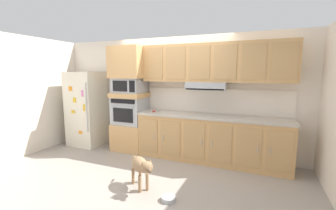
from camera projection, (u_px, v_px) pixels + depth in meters
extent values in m
plane|color=#9E9389|center=(152.00, 168.00, 4.14)|extent=(9.60, 9.60, 0.00)
cube|color=silver|center=(174.00, 95.00, 4.98)|extent=(6.20, 0.12, 2.50)
cube|color=silver|center=(40.00, 95.00, 5.03)|extent=(0.12, 7.10, 2.50)
cube|color=silver|center=(87.00, 109.00, 5.43)|extent=(0.76, 0.70, 1.76)
cylinder|color=silver|center=(86.00, 107.00, 4.96)|extent=(0.02, 0.02, 1.10)
cube|color=gold|center=(74.00, 100.00, 5.08)|extent=(0.09, 0.01, 0.12)
cube|color=gold|center=(84.00, 108.00, 5.00)|extent=(0.06, 0.01, 0.16)
cube|color=gold|center=(73.00, 112.00, 5.14)|extent=(0.11, 0.01, 0.07)
cube|color=pink|center=(82.00, 93.00, 4.97)|extent=(0.06, 0.01, 0.14)
cube|color=orange|center=(70.00, 89.00, 5.09)|extent=(0.10, 0.01, 0.11)
cube|color=orange|center=(80.00, 132.00, 5.14)|extent=(0.10, 0.01, 0.07)
cube|color=tan|center=(131.00, 136.00, 5.13)|extent=(0.74, 0.62, 0.60)
cube|color=#A8AAAF|center=(130.00, 110.00, 5.05)|extent=(0.70, 0.58, 0.60)
cube|color=black|center=(123.00, 115.00, 4.79)|extent=(0.49, 0.01, 0.30)
cube|color=black|center=(122.00, 101.00, 4.74)|extent=(0.59, 0.01, 0.09)
cylinder|color=#A8AAAF|center=(122.00, 106.00, 4.74)|extent=(0.56, 0.02, 0.02)
cube|color=tan|center=(130.00, 95.00, 5.00)|extent=(0.74, 0.62, 0.10)
cube|color=#A8AAAF|center=(130.00, 86.00, 4.97)|extent=(0.64, 0.53, 0.32)
cube|color=black|center=(120.00, 86.00, 4.75)|extent=(0.35, 0.01, 0.22)
cube|color=black|center=(132.00, 86.00, 4.63)|extent=(0.13, 0.01, 0.24)
cube|color=tan|center=(129.00, 63.00, 4.90)|extent=(0.74, 0.62, 0.68)
cube|color=tan|center=(210.00, 139.00, 4.42)|extent=(2.91, 0.60, 0.88)
cube|color=tan|center=(148.00, 136.00, 4.60)|extent=(0.41, 0.01, 0.70)
cylinder|color=#BCBCC1|center=(154.00, 137.00, 4.53)|extent=(0.01, 0.01, 0.12)
cube|color=tan|center=(170.00, 138.00, 4.41)|extent=(0.41, 0.01, 0.70)
cylinder|color=#BCBCC1|center=(163.00, 138.00, 4.45)|extent=(0.01, 0.01, 0.12)
cube|color=tan|center=(194.00, 141.00, 4.23)|extent=(0.41, 0.01, 0.70)
cylinder|color=#BCBCC1|center=(201.00, 142.00, 4.16)|extent=(0.01, 0.01, 0.12)
cube|color=tan|center=(220.00, 144.00, 4.04)|extent=(0.41, 0.01, 0.70)
cylinder|color=#BCBCC1|center=(212.00, 144.00, 4.09)|extent=(0.01, 0.01, 0.12)
cube|color=tan|center=(248.00, 148.00, 3.86)|extent=(0.41, 0.01, 0.70)
cylinder|color=#BCBCC1|center=(258.00, 149.00, 3.79)|extent=(0.01, 0.01, 0.12)
cube|color=tan|center=(280.00, 152.00, 3.68)|extent=(0.41, 0.01, 0.70)
cylinder|color=#BCBCC1|center=(270.00, 151.00, 3.72)|extent=(0.01, 0.01, 0.12)
cube|color=#BCB2A3|center=(211.00, 116.00, 4.35)|extent=(2.95, 0.64, 0.04)
cube|color=white|center=(214.00, 101.00, 4.58)|extent=(2.95, 0.02, 0.50)
cube|color=tan|center=(214.00, 63.00, 4.33)|extent=(2.91, 0.34, 0.74)
cube|color=#A8AAAF|center=(207.00, 86.00, 4.36)|extent=(0.76, 0.48, 0.14)
cube|color=black|center=(204.00, 89.00, 4.17)|extent=(0.72, 0.04, 0.02)
cube|color=tan|center=(153.00, 63.00, 4.63)|extent=(0.41, 0.01, 0.63)
cube|color=tan|center=(175.00, 63.00, 4.44)|extent=(0.41, 0.01, 0.63)
cube|color=tan|center=(199.00, 63.00, 4.26)|extent=(0.41, 0.01, 0.63)
cube|color=tan|center=(225.00, 62.00, 4.07)|extent=(0.41, 0.01, 0.63)
cube|color=tan|center=(254.00, 62.00, 3.89)|extent=(0.41, 0.01, 0.63)
cube|color=tan|center=(285.00, 61.00, 3.71)|extent=(0.41, 0.01, 0.63)
cylinder|color=red|center=(154.00, 111.00, 4.76)|extent=(0.03, 0.10, 0.03)
cylinder|color=silver|center=(159.00, 111.00, 4.72)|extent=(0.01, 0.12, 0.01)
ellipsoid|color=#997551|center=(140.00, 164.00, 3.40)|extent=(0.45, 0.42, 0.21)
sphere|color=#997551|center=(147.00, 167.00, 3.15)|extent=(0.17, 0.17, 0.17)
ellipsoid|color=brown|center=(149.00, 171.00, 3.08)|extent=(0.11, 0.11, 0.06)
cone|color=#997551|center=(150.00, 161.00, 3.17)|extent=(0.05, 0.05, 0.05)
cone|color=#997551|center=(143.00, 163.00, 3.12)|extent=(0.05, 0.05, 0.05)
cylinder|color=#997551|center=(134.00, 157.00, 3.62)|extent=(0.11, 0.10, 0.10)
cylinder|color=#997551|center=(147.00, 182.00, 3.33)|extent=(0.05, 0.05, 0.26)
cylinder|color=#997551|center=(140.00, 184.00, 3.28)|extent=(0.05, 0.05, 0.26)
cylinder|color=#997551|center=(140.00, 174.00, 3.58)|extent=(0.05, 0.05, 0.26)
cylinder|color=#997551|center=(133.00, 176.00, 3.53)|extent=(0.05, 0.05, 0.26)
cylinder|color=#B2B7BC|center=(169.00, 199.00, 3.07)|extent=(0.20, 0.20, 0.06)
cylinder|color=brown|center=(169.00, 198.00, 3.07)|extent=(0.15, 0.15, 0.03)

